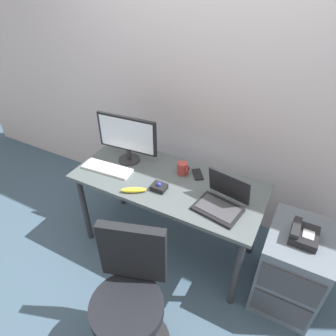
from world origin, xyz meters
name	(u,v)px	position (x,y,z in m)	size (l,w,h in m)	color
ground_plane	(168,244)	(0.00, 0.00, 0.00)	(8.00, 8.00, 0.00)	#394F61
back_wall	(207,70)	(0.00, 0.68, 1.40)	(6.00, 0.10, 2.80)	#C0B5BA
desk	(168,189)	(0.00, 0.00, 0.66)	(1.48, 0.65, 0.75)	#475051
file_cabinet	(291,268)	(1.01, -0.02, 0.34)	(0.42, 0.53, 0.67)	#535D68
desk_phone	(303,234)	(1.01, -0.04, 0.71)	(0.17, 0.20, 0.09)	black
office_chair	(130,303)	(0.18, -0.83, 0.44)	(0.52, 0.54, 0.96)	black
monitor_main	(127,137)	(-0.42, 0.09, 0.97)	(0.51, 0.18, 0.40)	#262628
keyboard	(107,169)	(-0.50, -0.11, 0.76)	(0.42, 0.17, 0.03)	silver
laptop	(222,200)	(0.46, -0.08, 0.80)	(0.35, 0.32, 0.24)	black
trackball_mouse	(159,187)	(-0.01, -0.12, 0.77)	(0.11, 0.09, 0.07)	black
coffee_mug	(183,168)	(0.06, 0.13, 0.80)	(0.09, 0.08, 0.10)	maroon
cell_phone	(198,174)	(0.17, 0.17, 0.75)	(0.07, 0.14, 0.01)	black
banana	(134,190)	(-0.16, -0.24, 0.77)	(0.19, 0.04, 0.04)	yellow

